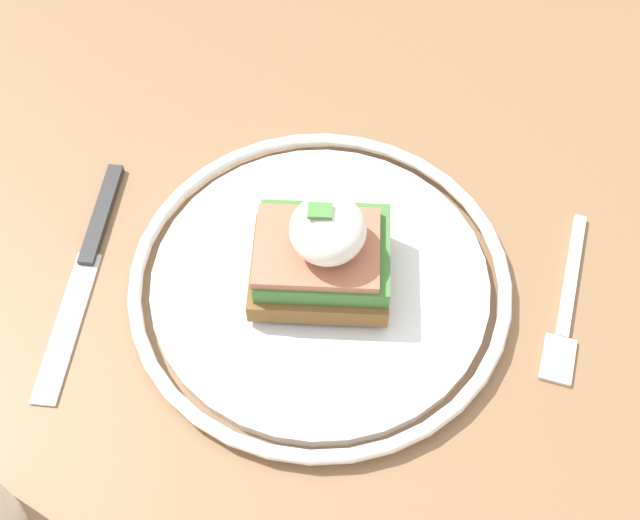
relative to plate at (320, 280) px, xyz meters
name	(u,v)px	position (x,y,z in m)	size (l,w,h in m)	color
ground_plane	(301,512)	(0.03, -0.04, -0.74)	(6.00, 6.00, 0.00)	#B2ADA3
dining_table	(288,310)	(0.03, -0.04, -0.11)	(1.12, 0.80, 0.73)	#846042
plate	(320,280)	(0.00, 0.00, 0.00)	(0.28, 0.28, 0.02)	silver
sandwich	(323,252)	(0.00, 0.00, 0.04)	(0.10, 0.08, 0.08)	brown
fork	(567,304)	(-0.18, 0.01, -0.01)	(0.05, 0.14, 0.00)	silver
knife	(89,256)	(0.18, -0.02, -0.01)	(0.03, 0.21, 0.01)	#2D2D2D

